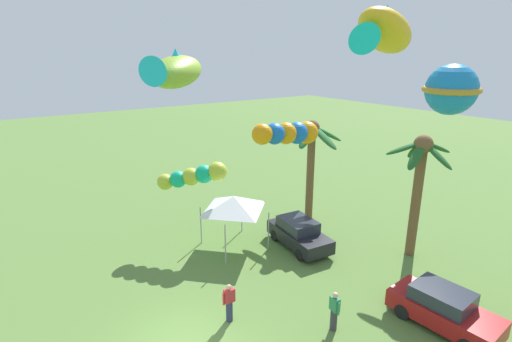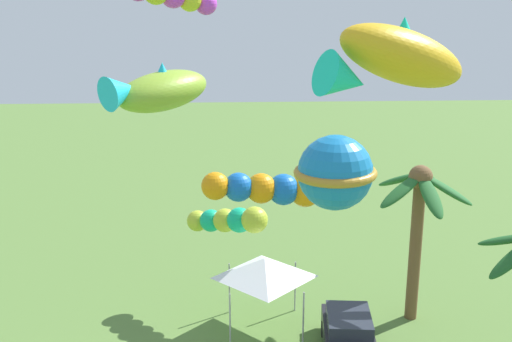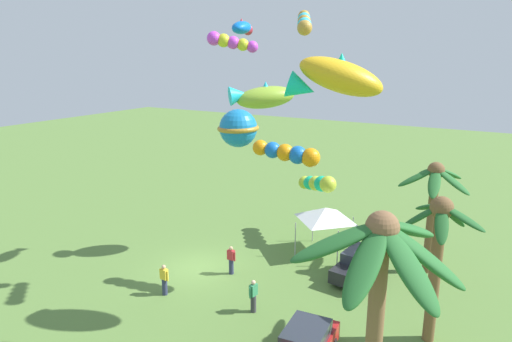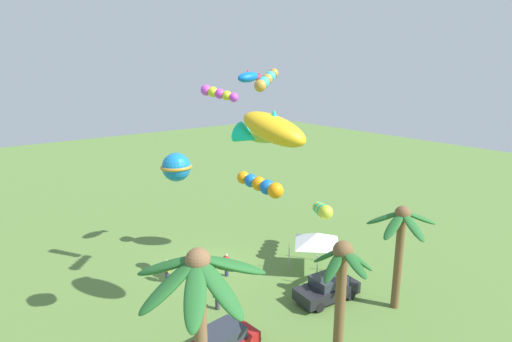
{
  "view_description": "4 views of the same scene",
  "coord_description": "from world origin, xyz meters",
  "views": [
    {
      "loc": [
        10.63,
        -4.37,
        9.95
      ],
      "look_at": [
        -0.69,
        3.44,
        5.72
      ],
      "focal_mm": 27.2,
      "sensor_mm": 36.0,
      "label": 1
    },
    {
      "loc": [
        15.29,
        3.94,
        11.89
      ],
      "look_at": [
        -1.95,
        4.81,
        7.13
      ],
      "focal_mm": 42.91,
      "sensor_mm": 36.0,
      "label": 2
    },
    {
      "loc": [
        18.31,
        14.32,
        11.46
      ],
      "look_at": [
        -0.47,
        3.45,
        5.92
      ],
      "focal_mm": 31.67,
      "sensor_mm": 36.0,
      "label": 3
    },
    {
      "loc": [
        13.72,
        23.01,
        13.52
      ],
      "look_at": [
        -0.5,
        4.95,
        7.78
      ],
      "focal_mm": 29.21,
      "sensor_mm": 36.0,
      "label": 4
    }
  ],
  "objects": [
    {
      "name": "kite_fish_4",
      "position": [
        -3.92,
        1.82,
        9.25
      ],
      "size": [
        3.61,
        3.71,
        1.66
      ],
      "color": "#8DB732"
    },
    {
      "name": "festival_tent",
      "position": [
        -5.41,
        5.3,
        2.47
      ],
      "size": [
        2.86,
        2.86,
        2.85
      ],
      "color": "#9E9EA3",
      "rests_on": "ground"
    },
    {
      "name": "kite_ball_1",
      "position": [
        4.96,
        5.86,
        8.99
      ],
      "size": [
        2.07,
        2.07,
        1.35
      ],
      "color": "#1777BB"
    },
    {
      "name": "parked_car_1",
      "position": [
        -3.44,
        8.1,
        0.75
      ],
      "size": [
        4.06,
        2.1,
        1.51
      ],
      "color": "black",
      "rests_on": "ground"
    },
    {
      "name": "kite_fish_6",
      "position": [
        0.98,
        7.91,
        10.62
      ],
      "size": [
        2.85,
        4.29,
        2.24
      ],
      "color": "gold"
    },
    {
      "name": "palm_tree_1",
      "position": [
        -5.93,
        11.07,
        4.57
      ],
      "size": [
        3.79,
        3.77,
        6.16
      ],
      "color": "brown",
      "rests_on": "ground"
    },
    {
      "name": "kite_tube_2",
      "position": [
        -0.79,
        5.05,
        6.94
      ],
      "size": [
        1.22,
        3.35,
        1.13
      ],
      "color": "orange"
    },
    {
      "name": "kite_tube_3",
      "position": [
        -7.23,
        4.0,
        3.69
      ],
      "size": [
        2.62,
        3.18,
        1.55
      ],
      "color": "#B3C730"
    }
  ]
}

